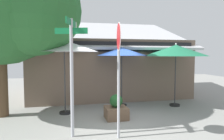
% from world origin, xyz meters
% --- Properties ---
extents(ground_plane, '(28.00, 28.00, 0.10)m').
position_xyz_m(ground_plane, '(0.00, 0.00, -0.05)').
color(ground_plane, gray).
extents(cafe_building, '(8.51, 5.87, 4.45)m').
position_xyz_m(cafe_building, '(0.61, 4.81, 1.57)').
color(cafe_building, '#705B4C').
rests_on(cafe_building, ground).
extents(street_sign_post, '(0.85, 0.90, 3.17)m').
position_xyz_m(street_sign_post, '(-1.52, -1.50, 1.94)').
color(street_sign_post, '#A8AAB2').
rests_on(street_sign_post, ground).
extents(stop_sign, '(0.11, 0.74, 3.06)m').
position_xyz_m(stop_sign, '(-0.32, -1.85, 2.12)').
color(stop_sign, '#A8AAB2').
rests_on(stop_sign, ground).
extents(patio_umbrella_ivory_left, '(2.52, 2.52, 2.84)m').
position_xyz_m(patio_umbrella_ivory_left, '(-1.71, 0.82, 2.53)').
color(patio_umbrella_ivory_left, black).
rests_on(patio_umbrella_ivory_left, ground).
extents(patio_umbrella_royal_blue_center, '(2.16, 2.16, 2.60)m').
position_xyz_m(patio_umbrella_royal_blue_center, '(0.67, 1.46, 2.33)').
color(patio_umbrella_royal_blue_center, black).
rests_on(patio_umbrella_royal_blue_center, ground).
extents(patio_umbrella_forest_green_right, '(2.69, 2.69, 2.72)m').
position_xyz_m(patio_umbrella_forest_green_right, '(2.94, 1.00, 2.39)').
color(patio_umbrella_forest_green_right, black).
rests_on(patio_umbrella_forest_green_right, ground).
extents(shade_tree, '(5.22, 4.73, 6.58)m').
position_xyz_m(shade_tree, '(-3.66, 0.87, 4.10)').
color(shade_tree, brown).
rests_on(shade_tree, ground).
extents(sidewalk_planter, '(0.75, 0.75, 0.85)m').
position_xyz_m(sidewalk_planter, '(0.02, -0.19, 0.32)').
color(sidewalk_planter, brown).
rests_on(sidewalk_planter, ground).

